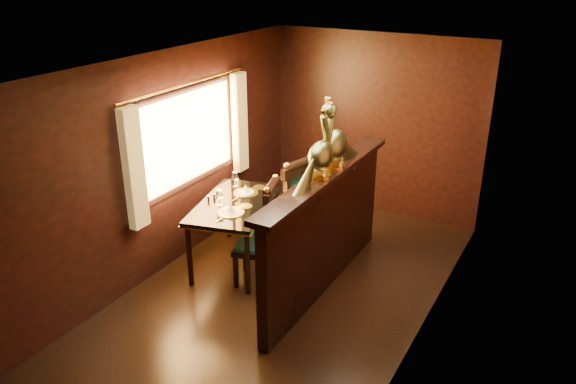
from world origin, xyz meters
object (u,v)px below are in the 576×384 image
Objects in this scene: chair_right at (293,207)px; peacock_right at (335,131)px; chair_left at (265,231)px; peacock_left at (321,143)px; dining_table at (236,208)px.

chair_right is 1.24m from peacock_right.
peacock_left is at bearing -8.96° from chair_left.
peacock_left is (1.14, -0.12, 1.01)m from dining_table.
peacock_right is at bearing -4.53° from chair_right.
chair_right reaches higher than dining_table.
dining_table is 1.52m from peacock_left.
peacock_right is at bearing 16.96° from chair_left.
chair_right is at bearing 71.85° from chair_left.
chair_left is at bearing -172.54° from peacock_left.
peacock_right is (0.59, -0.20, 1.07)m from chair_right.
dining_table is at bearing 173.95° from peacock_left.
chair_left is 0.94× the size of chair_right.
chair_right is 1.30m from peacock_left.
peacock_right is at bearing -4.27° from dining_table.
chair_right is at bearing 138.63° from peacock_left.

